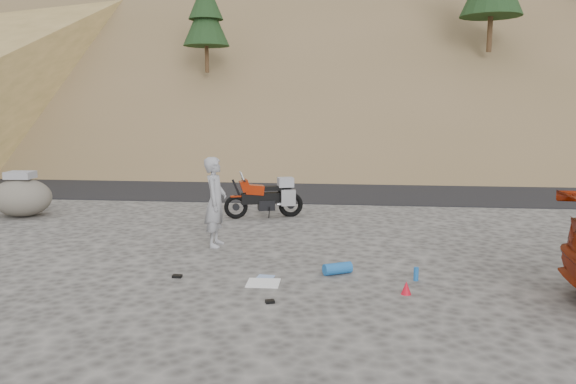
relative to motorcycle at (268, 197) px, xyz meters
name	(u,v)px	position (x,y,z in m)	size (l,w,h in m)	color
ground	(233,253)	(-0.16, -3.51, -0.51)	(140.00, 140.00, 0.00)	#423F3D
road	(286,186)	(-0.16, 5.49, -0.51)	(120.00, 7.00, 0.05)	black
hillside	(326,10)	(-0.21, 37.36, 10.57)	(120.00, 73.00, 46.72)	brown
motorcycle	(268,197)	(0.00, 0.00, 0.00)	(1.94, 0.95, 1.20)	black
man	(216,246)	(-0.61, -2.97, -0.51)	(0.65, 0.43, 1.80)	#949499
boulder	(22,197)	(-6.23, -0.53, -0.01)	(1.66, 1.47, 1.15)	#514D45
gear_white_cloth	(263,283)	(0.70, -5.26, -0.50)	(0.51, 0.46, 0.02)	white
gear_blue_mat	(337,268)	(1.86, -4.63, -0.41)	(0.19, 0.19, 0.49)	#1B5CA7
gear_bottle	(416,274)	(3.13, -4.84, -0.40)	(0.08, 0.08, 0.22)	#1B5CA7
gear_funnel	(406,288)	(2.91, -5.53, -0.41)	(0.16, 0.16, 0.20)	red
gear_glove_a	(177,276)	(-0.76, -5.10, -0.49)	(0.15, 0.11, 0.04)	black
gear_glove_b	(270,302)	(0.93, -6.13, -0.49)	(0.13, 0.09, 0.04)	black
gear_blue_cloth	(266,277)	(0.69, -4.93, -0.51)	(0.28, 0.20, 0.01)	#859FCE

